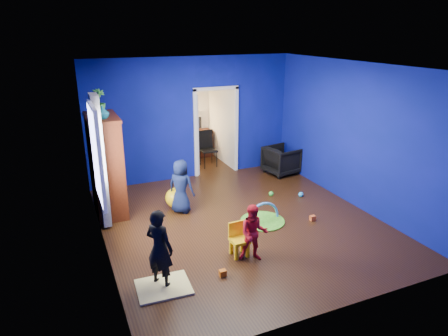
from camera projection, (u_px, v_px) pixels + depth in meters
name	position (u px, v px, depth m)	size (l,w,h in m)	color
floor	(241.00, 222.00, 7.61)	(5.00, 5.50, 0.01)	black
ceiling	(244.00, 66.00, 6.65)	(5.00, 5.50, 0.01)	white
wall_back	(193.00, 119.00, 9.51)	(5.00, 0.02, 2.90)	navy
wall_front	(343.00, 210.00, 4.74)	(5.00, 0.02, 2.90)	navy
wall_left	(98.00, 167.00, 6.20)	(0.02, 5.50, 2.90)	navy
wall_right	(354.00, 135.00, 8.06)	(0.02, 5.50, 2.90)	navy
alcove	(203.00, 118.00, 10.56)	(1.00, 1.75, 2.50)	silver
armchair	(282.00, 160.00, 10.05)	(0.75, 0.77, 0.70)	black
child_black	(160.00, 248.00, 5.57)	(0.43, 0.28, 1.18)	black
child_navy	(181.00, 186.00, 7.86)	(0.53, 0.35, 1.09)	#0F1139
toddler_red	(254.00, 233.00, 6.23)	(0.46, 0.35, 0.94)	red
vase	(102.00, 112.00, 7.10)	(0.23, 0.23, 0.24)	#0D616B
potted_plant	(98.00, 101.00, 7.51)	(0.26, 0.26, 0.46)	#2D7E31
tv_armoire	(106.00, 166.00, 7.73)	(0.58, 1.14, 1.96)	#371409
crt_tv	(108.00, 163.00, 7.73)	(0.46, 0.70, 0.54)	silver
yellow_blanket	(164.00, 287.00, 5.68)	(0.75, 0.60, 0.03)	#F2E07A
hopper_ball	(176.00, 198.00, 8.17)	(0.42, 0.42, 0.42)	yellow
kid_chair	(239.00, 241.00, 6.42)	(0.28, 0.28, 0.50)	yellow
play_mat	(262.00, 221.00, 7.63)	(0.84, 0.84, 0.02)	green
toy_arch	(262.00, 221.00, 7.62)	(0.76, 0.76, 0.05)	#3F8CD8
window_left	(95.00, 155.00, 6.47)	(0.03, 0.95, 1.55)	white
curtain	(100.00, 162.00, 7.09)	(0.14, 0.42, 2.40)	slate
doorway	(216.00, 133.00, 9.87)	(1.16, 0.10, 2.10)	white
study_desk	(196.00, 144.00, 11.40)	(0.88, 0.44, 0.75)	#3D140A
desk_monitor	(194.00, 123.00, 11.31)	(0.40, 0.05, 0.32)	black
desk_lamp	(186.00, 125.00, 11.16)	(0.14, 0.14, 0.14)	#FFD88C
folding_chair	(208.00, 150.00, 10.54)	(0.40, 0.40, 0.92)	black
book_shelf	(193.00, 85.00, 10.95)	(0.88, 0.24, 0.04)	white
toy_0	(313.00, 218.00, 7.65)	(0.10, 0.08, 0.10)	#D95824
toy_1	(301.00, 194.00, 8.74)	(0.11, 0.11, 0.11)	#28A3E5
toy_2	(223.00, 273.00, 5.94)	(0.10, 0.08, 0.10)	#DA5C0B
toy_3	(271.00, 193.00, 8.78)	(0.11, 0.11, 0.11)	green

